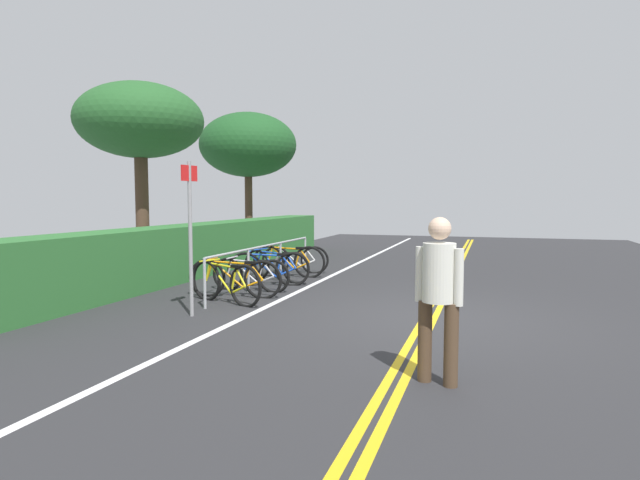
# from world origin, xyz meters

# --- Properties ---
(ground_plane) EXTENTS (36.67, 13.32, 0.05)m
(ground_plane) POSITION_xyz_m (0.00, 0.00, -0.03)
(ground_plane) COLOR #2B2B2D
(centre_line_yellow_inner) EXTENTS (33.00, 0.10, 0.00)m
(centre_line_yellow_inner) POSITION_xyz_m (0.00, -0.08, 0.00)
(centre_line_yellow_inner) COLOR gold
(centre_line_yellow_inner) RESTS_ON ground_plane
(centre_line_yellow_outer) EXTENTS (33.00, 0.10, 0.00)m
(centre_line_yellow_outer) POSITION_xyz_m (0.00, 0.08, 0.00)
(centre_line_yellow_outer) COLOR gold
(centre_line_yellow_outer) RESTS_ON ground_plane
(bike_lane_stripe_white) EXTENTS (33.00, 0.12, 0.00)m
(bike_lane_stripe_white) POSITION_xyz_m (0.00, 2.72, 0.00)
(bike_lane_stripe_white) COLOR white
(bike_lane_stripe_white) RESTS_ON ground_plane
(bike_rack) EXTENTS (5.03, 0.05, 0.86)m
(bike_rack) POSITION_xyz_m (2.03, 3.64, 0.64)
(bike_rack) COLOR #9EA0A5
(bike_rack) RESTS_ON ground_plane
(bicycle_0) EXTENTS (0.67, 1.67, 0.77)m
(bicycle_0) POSITION_xyz_m (0.07, 3.54, 0.36)
(bicycle_0) COLOR black
(bicycle_0) RESTS_ON ground_plane
(bicycle_1) EXTENTS (0.46, 1.82, 0.75)m
(bicycle_1) POSITION_xyz_m (0.63, 3.64, 0.35)
(bicycle_1) COLOR black
(bicycle_1) RESTS_ON ground_plane
(bicycle_2) EXTENTS (0.46, 1.67, 0.70)m
(bicycle_2) POSITION_xyz_m (1.32, 3.65, 0.32)
(bicycle_2) COLOR black
(bicycle_2) RESTS_ON ground_plane
(bicycle_3) EXTENTS (0.68, 1.65, 0.76)m
(bicycle_3) POSITION_xyz_m (2.03, 3.56, 0.36)
(bicycle_3) COLOR black
(bicycle_3) RESTS_ON ground_plane
(bicycle_4) EXTENTS (0.60, 1.76, 0.74)m
(bicycle_4) POSITION_xyz_m (2.63, 3.65, 0.34)
(bicycle_4) COLOR black
(bicycle_4) RESTS_ON ground_plane
(bicycle_5) EXTENTS (0.46, 1.76, 0.78)m
(bicycle_5) POSITION_xyz_m (3.34, 3.63, 0.37)
(bicycle_5) COLOR black
(bicycle_5) RESTS_ON ground_plane
(bicycle_6) EXTENTS (0.61, 1.59, 0.72)m
(bicycle_6) POSITION_xyz_m (3.95, 3.69, 0.33)
(bicycle_6) COLOR black
(bicycle_6) RESTS_ON ground_plane
(pedestrian) EXTENTS (0.32, 0.47, 1.65)m
(pedestrian) POSITION_xyz_m (-2.93, -0.40, 0.95)
(pedestrian) COLOR #4C3826
(pedestrian) RESTS_ON ground_plane
(sign_post_near) EXTENTS (0.36, 0.07, 2.40)m
(sign_post_near) POSITION_xyz_m (-1.03, 3.54, 1.43)
(sign_post_near) COLOR gray
(sign_post_near) RESTS_ON ground_plane
(hedge_backdrop) EXTENTS (13.98, 0.99, 1.22)m
(hedge_backdrop) POSITION_xyz_m (3.53, 5.92, 0.61)
(hedge_backdrop) COLOR #2D6B30
(hedge_backdrop) RESTS_ON ground_plane
(tree_mid) EXTENTS (3.18, 3.18, 4.74)m
(tree_mid) POSITION_xyz_m (3.31, 7.62, 3.76)
(tree_mid) COLOR #473323
(tree_mid) RESTS_ON ground_plane
(tree_far_right) EXTENTS (3.34, 3.34, 4.79)m
(tree_far_right) POSITION_xyz_m (8.64, 7.20, 3.67)
(tree_far_right) COLOR #473323
(tree_far_right) RESTS_ON ground_plane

